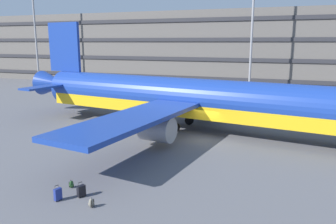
% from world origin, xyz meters
% --- Properties ---
extents(ground_plane, '(600.00, 600.00, 0.00)m').
position_xyz_m(ground_plane, '(0.00, 0.00, 0.00)').
color(ground_plane, '#5B5B60').
extents(terminal_structure, '(170.73, 20.14, 14.56)m').
position_xyz_m(terminal_structure, '(0.00, 43.79, 7.28)').
color(terminal_structure, '#605B56').
rests_on(terminal_structure, ground_plane).
extents(airliner, '(42.20, 34.28, 10.97)m').
position_xyz_m(airliner, '(-1.97, 3.00, 3.05)').
color(airliner, navy).
rests_on(airliner, ground_plane).
extents(light_mast_far_left, '(1.80, 0.50, 24.29)m').
position_xyz_m(light_mast_far_left, '(-41.72, 26.78, 13.87)').
color(light_mast_far_left, gray).
rests_on(light_mast_far_left, ground_plane).
extents(light_mast_left, '(1.80, 0.50, 22.16)m').
position_xyz_m(light_mast_left, '(0.83, 26.78, 12.78)').
color(light_mast_left, gray).
rests_on(light_mast_left, ground_plane).
extents(suitcase_silver, '(0.43, 0.52, 0.87)m').
position_xyz_m(suitcase_silver, '(-3.63, -13.74, 0.37)').
color(suitcase_silver, black).
rests_on(suitcase_silver, ground_plane).
extents(suitcase_teal, '(0.33, 0.47, 0.89)m').
position_xyz_m(suitcase_teal, '(-4.57, -14.59, 0.38)').
color(suitcase_teal, navy).
rests_on(suitcase_teal, ground_plane).
extents(backpack_red, '(0.31, 0.33, 0.57)m').
position_xyz_m(backpack_red, '(-2.40, -14.63, 0.25)').
color(backpack_red, gray).
rests_on(backpack_red, ground_plane).
extents(backpack_large, '(0.24, 0.31, 0.49)m').
position_xyz_m(backpack_large, '(-4.90, -12.91, 0.21)').
color(backpack_large, '#264C26').
rests_on(backpack_large, ground_plane).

